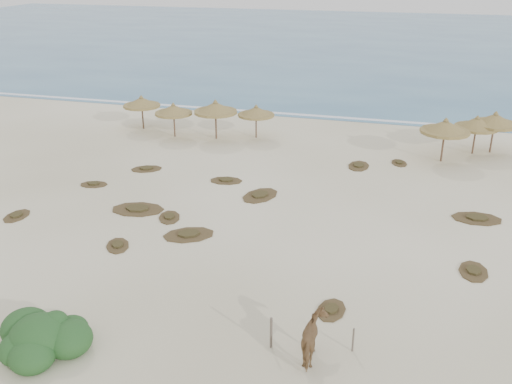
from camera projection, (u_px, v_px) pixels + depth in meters
The scene contains 28 objects.
ground at pixel (235, 259), 26.43m from camera, with size 160.00×160.00×0.00m, color white.
ocean at pixel (373, 40), 93.07m from camera, with size 200.00×100.00×0.01m, color #2C5B86.
foam_line at pixel (325, 117), 49.53m from camera, with size 70.00×0.60×0.01m, color silver.
palapa_0 at pixel (142, 103), 45.38m from camera, with size 3.29×3.29×2.76m.
palapa_1 at pixel (173, 110), 43.39m from camera, with size 3.12×3.12×2.69m.
palapa_2 at pixel (215, 108), 42.76m from camera, with size 3.45×3.45×3.07m.
palapa_3 at pixel (256, 112), 43.16m from camera, with size 2.79×2.79×2.61m.
palapa_4 at pixel (445, 127), 38.02m from camera, with size 3.68×3.68×3.08m.
palapa_5 at pixel (495, 120), 39.76m from camera, with size 3.56×3.56×3.03m.
palapa_6 at pixel (477, 124), 39.59m from camera, with size 3.14×3.14×2.80m.
horse at pixel (314, 339), 19.67m from camera, with size 0.87×1.92×1.62m, color olive.
fence_post_near at pixel (271, 333), 20.30m from camera, with size 0.09×0.09×1.25m, color #685B4E.
fence_post_far at pixel (353, 340), 20.15m from camera, with size 0.07×0.07×0.96m, color #685B4E.
bush at pixel (41, 338), 20.18m from camera, with size 3.56×3.13×1.59m.
scrub_0 at pixel (17, 216), 30.71m from camera, with size 1.18×1.79×0.16m.
scrub_1 at pixel (138, 209), 31.52m from camera, with size 3.22×2.37×0.16m.
scrub_2 at pixel (169, 217), 30.54m from camera, with size 1.70×2.04×0.16m.
scrub_3 at pixel (260, 195), 33.31m from camera, with size 2.54×3.05×0.16m.
scrub_4 at pixel (473, 271), 25.35m from camera, with size 1.30×1.97×0.16m.
scrub_5 at pixel (477, 218), 30.41m from camera, with size 2.78×1.94×0.16m.
scrub_6 at pixel (147, 169), 37.42m from camera, with size 2.38×2.06×0.16m.
scrub_7 at pixel (359, 166), 37.94m from camera, with size 1.48×2.17×0.16m.
scrub_8 at pixel (94, 184), 34.91m from camera, with size 1.87×1.41×0.16m.
scrub_9 at pixel (189, 234), 28.66m from camera, with size 3.09×2.74×0.16m.
scrub_10 at pixel (399, 163), 38.46m from camera, with size 1.39×1.77×0.16m.
scrub_11 at pixel (118, 245), 27.59m from camera, with size 1.77×2.00×0.16m.
scrub_12 at pixel (331, 310), 22.60m from camera, with size 1.29×1.81×0.16m.
scrub_13 at pixel (226, 180), 35.49m from camera, with size 2.20×1.60×0.16m.
Camera 1 is at (7.14, -22.06, 13.10)m, focal length 40.00 mm.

